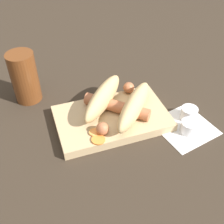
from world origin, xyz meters
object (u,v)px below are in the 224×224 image
at_px(condiment_cup_near, 189,128).
at_px(bread_roll, 118,102).
at_px(sausage, 117,106).
at_px(condiment_cup_far, 189,114).
at_px(drink_glass, 25,77).
at_px(food_tray, 112,118).

bearing_deg(condiment_cup_near, bread_roll, 144.14).
height_order(bread_roll, sausage, bread_roll).
distance_m(bread_roll, condiment_cup_far, 0.18).
relative_size(bread_roll, drink_glass, 1.61).
xyz_separation_m(condiment_cup_far, drink_glass, (-0.37, 0.21, 0.05)).
height_order(condiment_cup_far, drink_glass, drink_glass).
bearing_deg(condiment_cup_far, sausage, 160.57).
height_order(food_tray, drink_glass, drink_glass).
distance_m(food_tray, sausage, 0.03).
bearing_deg(sausage, drink_glass, 142.36).
distance_m(sausage, condiment_cup_far, 0.18).
xyz_separation_m(bread_roll, condiment_cup_near, (0.14, -0.10, -0.04)).
distance_m(food_tray, drink_glass, 0.25).
relative_size(sausage, drink_glass, 1.12).
height_order(food_tray, condiment_cup_near, condiment_cup_near).
bearing_deg(condiment_cup_near, drink_glass, 143.26).
height_order(food_tray, bread_roll, bread_roll).
bearing_deg(sausage, condiment_cup_near, -35.47).
distance_m(bread_roll, sausage, 0.02).
height_order(bread_roll, condiment_cup_near, bread_roll).
bearing_deg(drink_glass, bread_roll, -37.35).
height_order(bread_roll, condiment_cup_far, bread_roll).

